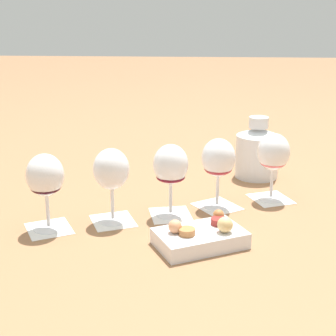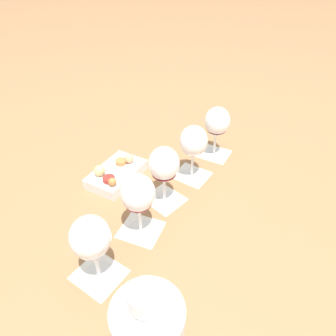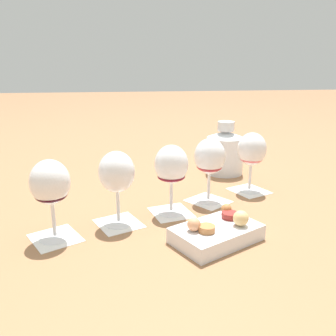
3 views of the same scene
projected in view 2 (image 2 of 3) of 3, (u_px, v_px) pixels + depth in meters
name	position (u px, v px, depth m)	size (l,w,h in m)	color
ground_plane	(168.00, 199.00, 0.82)	(8.00, 8.00, 0.00)	#936642
tasting_card_0	(99.00, 274.00, 0.64)	(0.12, 0.13, 0.00)	white
tasting_card_1	(141.00, 230.00, 0.74)	(0.13, 0.13, 0.00)	white
tasting_card_2	(164.00, 199.00, 0.82)	(0.11, 0.12, 0.00)	white
tasting_card_3	(192.00, 175.00, 0.91)	(0.12, 0.13, 0.00)	white
tasting_card_4	(214.00, 154.00, 1.00)	(0.13, 0.13, 0.00)	white
wine_glass_0	(91.00, 240.00, 0.57)	(0.08, 0.08, 0.17)	white
wine_glass_1	(138.00, 196.00, 0.67)	(0.08, 0.08, 0.17)	white
wine_glass_2	(164.00, 166.00, 0.76)	(0.08, 0.08, 0.17)	white
wine_glass_3	(193.00, 144.00, 0.84)	(0.08, 0.08, 0.17)	white
wine_glass_4	(217.00, 124.00, 0.93)	(0.08, 0.08, 0.17)	white
ceramic_vase	(148.00, 325.00, 0.48)	(0.12, 0.12, 0.17)	silver
snack_dish	(116.00, 173.00, 0.88)	(0.20, 0.18, 0.06)	silver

